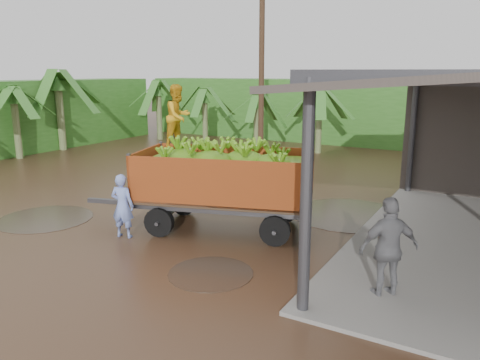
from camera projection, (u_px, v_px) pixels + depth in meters
name	position (u px, v px, depth m)	size (l,w,h in m)	color
ground	(183.00, 213.00, 13.80)	(100.00, 100.00, 0.00)	black
hedge_north	(316.00, 110.00, 27.88)	(22.00, 3.00, 3.60)	#2D661E
hedge_west	(6.00, 117.00, 23.55)	(3.00, 18.00, 3.60)	#2D661E
banana_trailer	(223.00, 178.00, 12.15)	(6.25, 3.36, 3.75)	#C9521C
man_blue	(123.00, 206.00, 11.63)	(0.59, 0.39, 1.63)	#778DD8
man_grey	(389.00, 249.00, 8.43)	(1.13, 0.47, 1.92)	slate
utility_pole	(262.00, 69.00, 20.32)	(1.20, 0.24, 8.21)	#47301E
banana_plants	(188.00, 120.00, 22.43)	(25.32, 17.64, 4.22)	#2D661E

